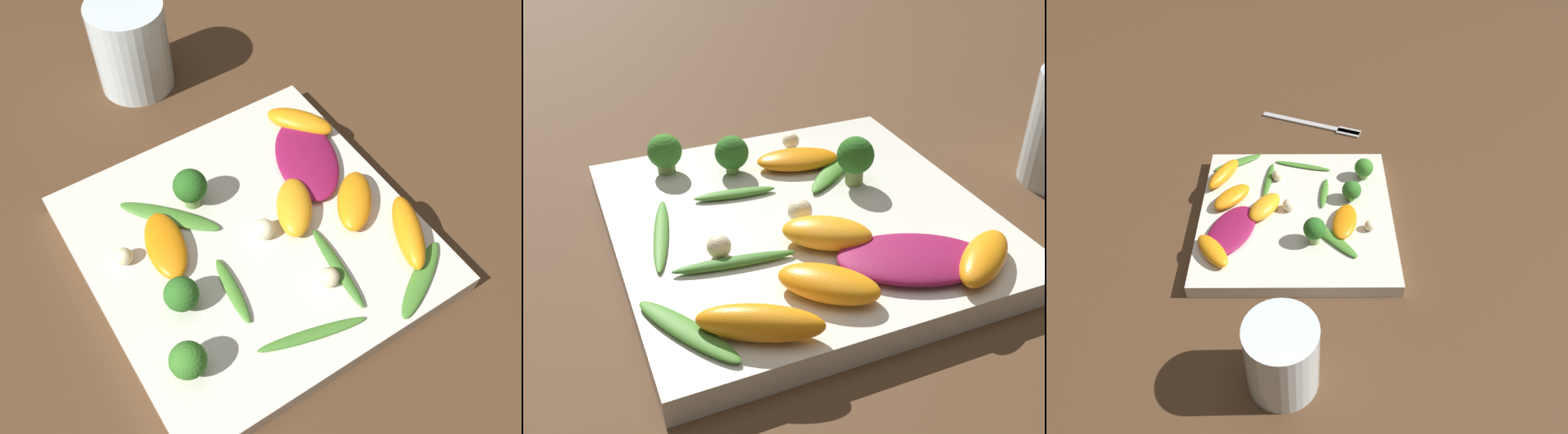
{
  "view_description": "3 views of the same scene",
  "coord_description": "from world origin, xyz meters",
  "views": [
    {
      "loc": [
        -0.26,
        0.15,
        0.47
      ],
      "look_at": [
        0.01,
        -0.02,
        0.03
      ],
      "focal_mm": 42.0,
      "sensor_mm": 36.0,
      "label": 1
    },
    {
      "loc": [
        -0.16,
        -0.36,
        0.27
      ],
      "look_at": [
        -0.02,
        -0.01,
        0.03
      ],
      "focal_mm": 42.0,
      "sensor_mm": 36.0,
      "label": 2
    },
    {
      "loc": [
        0.54,
        0.01,
        0.53
      ],
      "look_at": [
        0.02,
        0.02,
        0.03
      ],
      "focal_mm": 35.0,
      "sensor_mm": 36.0,
      "label": 3
    }
  ],
  "objects": [
    {
      "name": "radicchio_leaf_0",
      "position": [
        0.04,
        -0.09,
        0.03
      ],
      "size": [
        0.12,
        0.09,
        0.01
      ],
      "color": "maroon",
      "rests_on": "plate"
    },
    {
      "name": "macadamia_nut_0",
      "position": [
        -0.07,
        -0.03,
        0.03
      ],
      "size": [
        0.02,
        0.02,
        0.02
      ],
      "color": "beige",
      "rests_on": "plate"
    },
    {
      "name": "plate",
      "position": [
        0.0,
        0.0,
        0.01
      ],
      "size": [
        0.28,
        0.28,
        0.02
      ],
      "color": "silver",
      "rests_on": "ground_plane"
    },
    {
      "name": "macadamia_nut_2",
      "position": [
        -0.01,
        -0.01,
        0.03
      ],
      "size": [
        0.02,
        0.02,
        0.02
      ],
      "color": "beige",
      "rests_on": "plate"
    },
    {
      "name": "broccoli_floret_1",
      "position": [
        -0.08,
        0.1,
        0.04
      ],
      "size": [
        0.03,
        0.03,
        0.03
      ],
      "color": "#7A9E51",
      "rests_on": "plate"
    },
    {
      "name": "arugula_sprig_3",
      "position": [
        -0.11,
        0.01,
        0.02
      ],
      "size": [
        0.03,
        0.09,
        0.0
      ],
      "color": "#47842D",
      "rests_on": "plate"
    },
    {
      "name": "drinking_glass",
      "position": [
        0.26,
        -0.01,
        0.05
      ],
      "size": [
        0.08,
        0.08,
        0.1
      ],
      "color": "silver",
      "rests_on": "ground_plane"
    },
    {
      "name": "arugula_sprig_4",
      "position": [
        -0.11,
        -0.1,
        0.02
      ],
      "size": [
        0.06,
        0.08,
        0.01
      ],
      "color": "#47842D",
      "rests_on": "plate"
    },
    {
      "name": "broccoli_floret_0",
      "position": [
        0.06,
        0.03,
        0.04
      ],
      "size": [
        0.03,
        0.03,
        0.04
      ],
      "color": "#84AD5B",
      "rests_on": "plate"
    },
    {
      "name": "orange_segment_0",
      "position": [
        -0.02,
        -0.1,
        0.03
      ],
      "size": [
        0.07,
        0.07,
        0.02
      ],
      "color": "orange",
      "rests_on": "plate"
    },
    {
      "name": "orange_segment_2",
      "position": [
        0.03,
        0.07,
        0.03
      ],
      "size": [
        0.08,
        0.05,
        0.02
      ],
      "color": "orange",
      "rests_on": "plate"
    },
    {
      "name": "arugula_sprig_2",
      "position": [
        0.06,
        0.05,
        0.02
      ],
      "size": [
        0.08,
        0.08,
        0.01
      ],
      "color": "#47842D",
      "rests_on": "plate"
    },
    {
      "name": "orange_segment_1",
      "position": [
        0.0,
        -0.05,
        0.03
      ],
      "size": [
        0.07,
        0.06,
        0.02
      ],
      "color": "orange",
      "rests_on": "plate"
    },
    {
      "name": "macadamia_nut_1",
      "position": [
        0.04,
        0.1,
        0.03
      ],
      "size": [
        0.02,
        0.02,
        0.02
      ],
      "color": "beige",
      "rests_on": "plate"
    },
    {
      "name": "arugula_sprig_0",
      "position": [
        -0.04,
        0.04,
        0.02
      ],
      "size": [
        0.07,
        0.02,
        0.01
      ],
      "color": "#47842D",
      "rests_on": "plate"
    },
    {
      "name": "orange_segment_4",
      "position": [
        -0.08,
        -0.11,
        0.03
      ],
      "size": [
        0.08,
        0.06,
        0.02
      ],
      "color": "orange",
      "rests_on": "plate"
    },
    {
      "name": "arugula_sprig_1",
      "position": [
        -0.07,
        -0.04,
        0.02
      ],
      "size": [
        0.09,
        0.02,
        0.01
      ],
      "color": "#3D7528",
      "rests_on": "plate"
    },
    {
      "name": "orange_segment_3",
      "position": [
        0.08,
        -0.11,
        0.03
      ],
      "size": [
        0.07,
        0.06,
        0.02
      ],
      "color": "orange",
      "rests_on": "plate"
    },
    {
      "name": "ground_plane",
      "position": [
        0.0,
        0.0,
        0.0
      ],
      "size": [
        2.4,
        2.4,
        0.0
      ],
      "primitive_type": "plane",
      "color": "#4C331E"
    },
    {
      "name": "broccoli_floret_2",
      "position": [
        -0.03,
        0.08,
        0.04
      ],
      "size": [
        0.03,
        0.03,
        0.03
      ],
      "color": "#84AD5B",
      "rests_on": "plate"
    }
  ]
}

